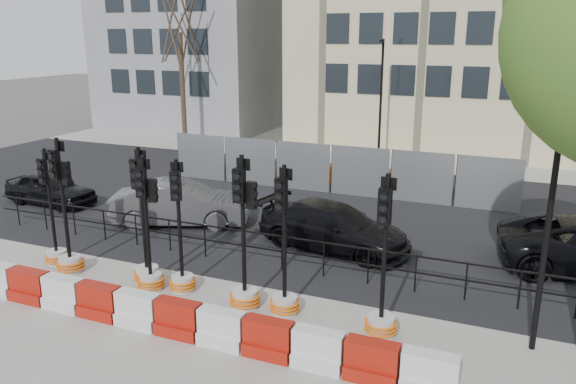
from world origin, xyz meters
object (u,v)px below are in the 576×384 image
at_px(traffic_signal_d, 150,259).
at_px(car_a, 50,189).
at_px(lamp_post_near, 552,199).
at_px(traffic_signal_a, 55,241).
at_px(car_c, 334,227).
at_px(traffic_signal_h, 382,304).

height_order(traffic_signal_d, car_a, traffic_signal_d).
relative_size(lamp_post_near, traffic_signal_a, 1.82).
relative_size(lamp_post_near, car_c, 1.21).
bearing_deg(car_a, traffic_signal_h, -105.98).
xyz_separation_m(traffic_signal_d, car_a, (-7.88, 4.67, -0.20)).
relative_size(car_a, car_c, 0.75).
xyz_separation_m(lamp_post_near, traffic_signal_h, (-3.01, -0.62, -2.49)).
bearing_deg(car_a, traffic_signal_a, -131.50).
relative_size(traffic_signal_d, traffic_signal_h, 0.97).
bearing_deg(car_a, car_c, -88.41).
height_order(lamp_post_near, traffic_signal_d, lamp_post_near).
relative_size(traffic_signal_a, car_c, 0.67).
bearing_deg(lamp_post_near, car_c, 145.30).
bearing_deg(traffic_signal_d, lamp_post_near, -4.15).
distance_m(lamp_post_near, car_c, 7.16).
xyz_separation_m(traffic_signal_d, car_c, (3.37, 4.45, -0.14)).
relative_size(traffic_signal_h, car_a, 0.96).
xyz_separation_m(traffic_signal_h, car_a, (-13.75, 4.65, -0.12)).
relative_size(traffic_signal_h, car_c, 0.72).
height_order(traffic_signal_h, car_c, traffic_signal_h).
xyz_separation_m(lamp_post_near, traffic_signal_a, (-12.30, -0.30, -2.54)).
bearing_deg(car_c, lamp_post_near, -114.01).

